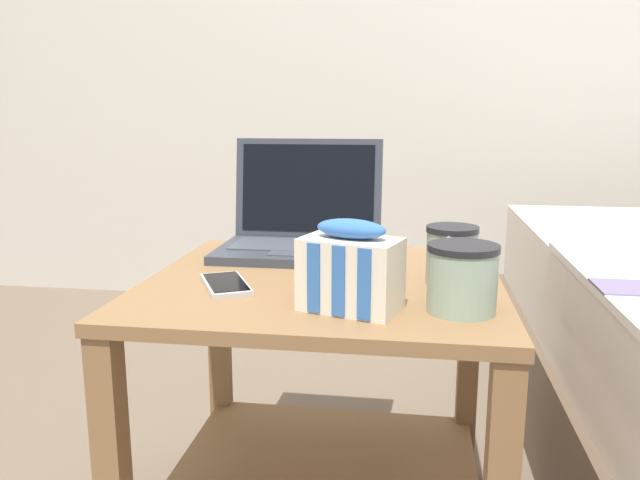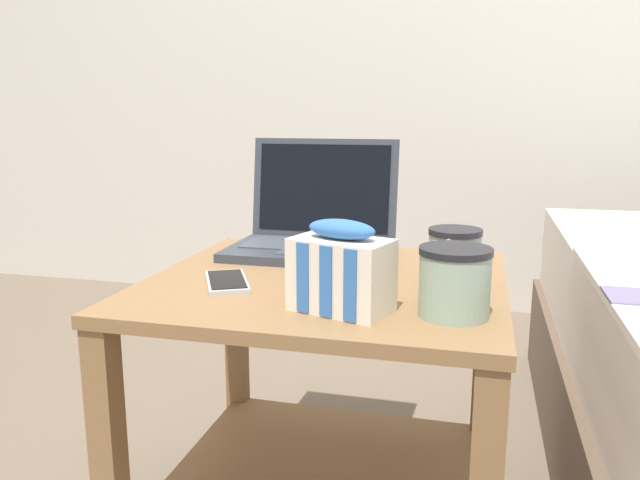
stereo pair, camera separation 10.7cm
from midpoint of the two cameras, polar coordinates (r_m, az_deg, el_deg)
The scene contains 7 objects.
back_wall at distance 2.73m, azimuth 10.53°, elevation 20.21°, with size 8.00×0.05×2.50m.
bedside_table at distance 1.19m, azimuth 3.17°, elevation -12.42°, with size 0.63×0.60×0.54m.
laptop at distance 1.34m, azimuth 1.74°, elevation 0.96°, with size 0.33×0.26×0.24m.
mug_front_left at distance 0.94m, azimuth 15.38°, elevation -3.40°, with size 0.11×0.15×0.10m.
mug_front_right at distance 1.09m, azimuth 14.92°, elevation -1.41°, with size 0.09×0.13×0.10m.
snack_bag at distance 0.94m, azimuth 5.22°, elevation -2.82°, with size 0.17×0.13×0.14m.
cell_phone at distance 1.09m, azimuth -5.76°, elevation -3.85°, with size 0.12×0.16×0.01m.
Camera 2 is at (0.26, -1.06, 0.83)m, focal length 35.00 mm.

